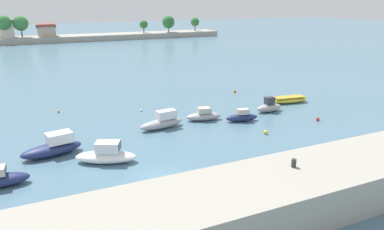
{
  "coord_description": "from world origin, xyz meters",
  "views": [
    {
      "loc": [
        -8.03,
        -22.94,
        12.94
      ],
      "look_at": [
        7.42,
        10.8,
        1.04
      ],
      "focal_mm": 33.83,
      "sensor_mm": 36.0,
      "label": 1
    }
  ],
  "objects_px": {
    "mooring_buoy_0": "(318,119)",
    "moored_boat_2": "(106,155)",
    "mooring_bollard": "(294,163)",
    "moored_boat_4": "(204,115)",
    "mooring_buoy_4": "(58,112)",
    "moored_boat_6": "(269,107)",
    "moored_boat_5": "(242,117)",
    "mooring_buoy_2": "(141,110)",
    "moored_boat_3": "(162,122)",
    "mooring_buoy_1": "(266,132)",
    "mooring_buoy_3": "(235,91)",
    "moored_boat_7": "(289,100)",
    "moored_boat_1": "(53,147)"
  },
  "relations": [
    {
      "from": "moored_boat_4",
      "to": "mooring_buoy_0",
      "type": "distance_m",
      "value": 12.77
    },
    {
      "from": "moored_boat_5",
      "to": "mooring_buoy_2",
      "type": "bearing_deg",
      "value": 149.76
    },
    {
      "from": "mooring_bollard",
      "to": "mooring_buoy_4",
      "type": "bearing_deg",
      "value": 113.57
    },
    {
      "from": "moored_boat_7",
      "to": "mooring_buoy_4",
      "type": "distance_m",
      "value": 29.06
    },
    {
      "from": "moored_boat_7",
      "to": "mooring_buoy_1",
      "type": "height_order",
      "value": "moored_boat_7"
    },
    {
      "from": "moored_boat_2",
      "to": "moored_boat_6",
      "type": "xyz_separation_m",
      "value": [
        20.82,
        6.08,
        -0.02
      ]
    },
    {
      "from": "mooring_buoy_2",
      "to": "moored_boat_6",
      "type": "bearing_deg",
      "value": -24.71
    },
    {
      "from": "moored_boat_1",
      "to": "moored_boat_3",
      "type": "bearing_deg",
      "value": 2.22
    },
    {
      "from": "mooring_buoy_1",
      "to": "mooring_buoy_3",
      "type": "xyz_separation_m",
      "value": [
        6.02,
        15.99,
        0.01
      ]
    },
    {
      "from": "moored_boat_5",
      "to": "mooring_buoy_2",
      "type": "xyz_separation_m",
      "value": [
        -9.15,
        8.15,
        -0.38
      ]
    },
    {
      "from": "moored_boat_3",
      "to": "moored_boat_7",
      "type": "bearing_deg",
      "value": -1.24
    },
    {
      "from": "moored_boat_3",
      "to": "moored_boat_7",
      "type": "xyz_separation_m",
      "value": [
        18.49,
        2.35,
        -0.29
      ]
    },
    {
      "from": "moored_boat_2",
      "to": "mooring_buoy_2",
      "type": "distance_m",
      "value": 14.27
    },
    {
      "from": "mooring_buoy_1",
      "to": "mooring_buoy_4",
      "type": "relative_size",
      "value": 1.44
    },
    {
      "from": "moored_boat_4",
      "to": "moored_boat_5",
      "type": "distance_m",
      "value": 4.26
    },
    {
      "from": "moored_boat_5",
      "to": "moored_boat_6",
      "type": "distance_m",
      "value": 5.17
    },
    {
      "from": "mooring_buoy_2",
      "to": "moored_boat_2",
      "type": "bearing_deg",
      "value": -118.39
    },
    {
      "from": "mooring_buoy_4",
      "to": "moored_boat_1",
      "type": "bearing_deg",
      "value": -96.74
    },
    {
      "from": "moored_boat_1",
      "to": "mooring_buoy_1",
      "type": "bearing_deg",
      "value": -20.8
    },
    {
      "from": "mooring_buoy_2",
      "to": "mooring_buoy_3",
      "type": "height_order",
      "value": "mooring_buoy_3"
    },
    {
      "from": "mooring_bollard",
      "to": "moored_boat_6",
      "type": "height_order",
      "value": "mooring_bollard"
    },
    {
      "from": "mooring_bollard",
      "to": "mooring_buoy_1",
      "type": "xyz_separation_m",
      "value": [
        6.19,
        11.38,
        -2.72
      ]
    },
    {
      "from": "mooring_buoy_4",
      "to": "mooring_bollard",
      "type": "bearing_deg",
      "value": -66.43
    },
    {
      "from": "moored_boat_1",
      "to": "moored_boat_4",
      "type": "height_order",
      "value": "moored_boat_1"
    },
    {
      "from": "moored_boat_6",
      "to": "mooring_buoy_3",
      "type": "xyz_separation_m",
      "value": [
        1.14,
        9.83,
        -0.41
      ]
    },
    {
      "from": "moored_boat_2",
      "to": "moored_boat_5",
      "type": "bearing_deg",
      "value": 39.55
    },
    {
      "from": "mooring_bollard",
      "to": "moored_boat_5",
      "type": "height_order",
      "value": "mooring_bollard"
    },
    {
      "from": "mooring_bollard",
      "to": "moored_boat_3",
      "type": "xyz_separation_m",
      "value": [
        -2.64,
        17.4,
        -2.23
      ]
    },
    {
      "from": "moored_boat_3",
      "to": "mooring_buoy_0",
      "type": "bearing_deg",
      "value": -24.95
    },
    {
      "from": "moored_boat_5",
      "to": "mooring_buoy_1",
      "type": "bearing_deg",
      "value": -78.41
    },
    {
      "from": "moored_boat_3",
      "to": "mooring_buoy_4",
      "type": "xyz_separation_m",
      "value": [
        -9.46,
        10.32,
        -0.55
      ]
    },
    {
      "from": "moored_boat_4",
      "to": "mooring_buoy_3",
      "type": "distance_m",
      "value": 13.55
    },
    {
      "from": "mooring_buoy_2",
      "to": "moored_boat_3",
      "type": "bearing_deg",
      "value": -87.1
    },
    {
      "from": "moored_boat_2",
      "to": "mooring_buoy_3",
      "type": "height_order",
      "value": "moored_boat_2"
    },
    {
      "from": "mooring_bollard",
      "to": "mooring_buoy_0",
      "type": "relative_size",
      "value": 1.34
    },
    {
      "from": "moored_boat_1",
      "to": "moored_boat_4",
      "type": "xyz_separation_m",
      "value": [
        16.08,
        3.11,
        -0.19
      ]
    },
    {
      "from": "mooring_buoy_3",
      "to": "moored_boat_3",
      "type": "bearing_deg",
      "value": -146.11
    },
    {
      "from": "moored_boat_1",
      "to": "mooring_buoy_3",
      "type": "height_order",
      "value": "moored_boat_1"
    },
    {
      "from": "moored_boat_5",
      "to": "moored_boat_7",
      "type": "distance_m",
      "value": 10.43
    },
    {
      "from": "mooring_buoy_0",
      "to": "moored_boat_2",
      "type": "bearing_deg",
      "value": -177.54
    },
    {
      "from": "mooring_buoy_0",
      "to": "mooring_buoy_4",
      "type": "height_order",
      "value": "mooring_buoy_0"
    },
    {
      "from": "moored_boat_3",
      "to": "mooring_buoy_4",
      "type": "distance_m",
      "value": 14.01
    },
    {
      "from": "mooring_bollard",
      "to": "moored_boat_4",
      "type": "bearing_deg",
      "value": 82.16
    },
    {
      "from": "moored_boat_5",
      "to": "mooring_buoy_4",
      "type": "distance_m",
      "value": 21.79
    },
    {
      "from": "moored_boat_3",
      "to": "mooring_buoy_2",
      "type": "distance_m",
      "value": 6.63
    },
    {
      "from": "mooring_buoy_0",
      "to": "mooring_buoy_4",
      "type": "distance_m",
      "value": 30.21
    },
    {
      "from": "moored_boat_7",
      "to": "mooring_buoy_4",
      "type": "xyz_separation_m",
      "value": [
        -27.94,
        7.97,
        -0.25
      ]
    },
    {
      "from": "moored_boat_6",
      "to": "mooring_buoy_3",
      "type": "relative_size",
      "value": 8.09
    },
    {
      "from": "moored_boat_2",
      "to": "mooring_buoy_0",
      "type": "distance_m",
      "value": 23.78
    },
    {
      "from": "mooring_buoy_0",
      "to": "mooring_buoy_1",
      "type": "xyz_separation_m",
      "value": [
        -7.81,
        -1.1,
        0.0
      ]
    }
  ]
}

